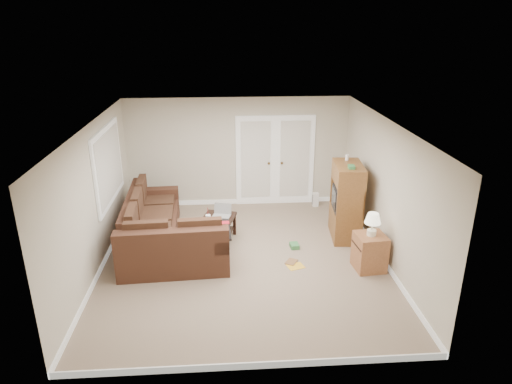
{
  "coord_description": "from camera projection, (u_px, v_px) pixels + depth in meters",
  "views": [
    {
      "loc": [
        -0.29,
        -7.27,
        4.1
      ],
      "look_at": [
        0.26,
        0.58,
        1.1
      ],
      "focal_mm": 32.0,
      "sensor_mm": 36.0,
      "label": 1
    }
  ],
  "objects": [
    {
      "name": "baseboards",
      "position": [
        244.0,
        258.0,
        8.24
      ],
      "size": [
        5.0,
        5.5,
        0.1
      ],
      "primitive_type": null,
      "color": "white",
      "rests_on": "floor"
    },
    {
      "name": "floor",
      "position": [
        244.0,
        260.0,
        8.25
      ],
      "size": [
        5.5,
        5.5,
        0.0
      ],
      "primitive_type": "plane",
      "color": "gray",
      "rests_on": "ground"
    },
    {
      "name": "space_heater",
      "position": [
        315.0,
        200.0,
        10.6
      ],
      "size": [
        0.13,
        0.11,
        0.32
      ],
      "primitive_type": "cube",
      "rotation": [
        0.0,
        0.0,
        0.04
      ],
      "color": "white",
      "rests_on": "floor"
    },
    {
      "name": "window_left",
      "position": [
        109.0,
        165.0,
        8.48
      ],
      "size": [
        0.05,
        1.92,
        1.42
      ],
      "color": "white",
      "rests_on": "wall_left"
    },
    {
      "name": "tv_armoire",
      "position": [
        346.0,
        201.0,
        8.91
      ],
      "size": [
        0.6,
        0.99,
        1.62
      ],
      "rotation": [
        0.0,
        0.0,
        -0.09
      ],
      "color": "brown",
      "rests_on": "floor"
    },
    {
      "name": "side_cabinet",
      "position": [
        370.0,
        249.0,
        7.86
      ],
      "size": [
        0.54,
        0.54,
        1.05
      ],
      "rotation": [
        0.0,
        0.0,
        0.09
      ],
      "color": "#9F623A",
      "rests_on": "floor"
    },
    {
      "name": "coffee_table",
      "position": [
        215.0,
        233.0,
        8.72
      ],
      "size": [
        0.88,
        1.3,
        0.81
      ],
      "rotation": [
        0.0,
        0.0,
        -0.26
      ],
      "color": "black",
      "rests_on": "floor"
    },
    {
      "name": "wall_right",
      "position": [
        386.0,
        193.0,
        7.97
      ],
      "size": [
        0.02,
        5.5,
        2.5
      ],
      "primitive_type": "cube",
      "color": "beige",
      "rests_on": "floor"
    },
    {
      "name": "french_doors",
      "position": [
        275.0,
        161.0,
        10.47
      ],
      "size": [
        1.8,
        0.05,
        2.13
      ],
      "color": "white",
      "rests_on": "floor"
    },
    {
      "name": "sectional_sofa",
      "position": [
        161.0,
        234.0,
        8.49
      ],
      "size": [
        2.06,
        2.91,
        0.89
      ],
      "rotation": [
        0.0,
        0.0,
        0.05
      ],
      "color": "#47281B",
      "rests_on": "floor"
    },
    {
      "name": "floor_greenbox",
      "position": [
        294.0,
        246.0,
        8.7
      ],
      "size": [
        0.18,
        0.22,
        0.08
      ],
      "primitive_type": "cube",
      "rotation": [
        0.0,
        0.0,
        0.09
      ],
      "color": "#387C41",
      "rests_on": "floor"
    },
    {
      "name": "wall_back",
      "position": [
        238.0,
        152.0,
        10.37
      ],
      "size": [
        5.0,
        0.02,
        2.5
      ],
      "primitive_type": "cube",
      "color": "beige",
      "rests_on": "floor"
    },
    {
      "name": "floor_magazine",
      "position": [
        296.0,
        266.0,
        8.05
      ],
      "size": [
        0.34,
        0.3,
        0.01
      ],
      "primitive_type": "cube",
      "rotation": [
        0.0,
        0.0,
        0.3
      ],
      "color": "gold",
      "rests_on": "floor"
    },
    {
      "name": "wall_left",
      "position": [
        95.0,
        200.0,
        7.65
      ],
      "size": [
        0.02,
        5.5,
        2.5
      ],
      "primitive_type": "cube",
      "color": "beige",
      "rests_on": "floor"
    },
    {
      "name": "ceiling",
      "position": [
        243.0,
        124.0,
        7.37
      ],
      "size": [
        5.0,
        5.5,
        0.02
      ],
      "primitive_type": "cube",
      "color": "silver",
      "rests_on": "wall_back"
    },
    {
      "name": "wall_front",
      "position": [
        254.0,
        283.0,
        5.25
      ],
      "size": [
        5.0,
        0.02,
        2.5
      ],
      "primitive_type": "cube",
      "color": "beige",
      "rests_on": "floor"
    },
    {
      "name": "floor_book",
      "position": [
        287.0,
        261.0,
        8.23
      ],
      "size": [
        0.27,
        0.29,
        0.02
      ],
      "primitive_type": "imported",
      "rotation": [
        0.0,
        0.0,
        -0.54
      ],
      "color": "brown",
      "rests_on": "floor"
    }
  ]
}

